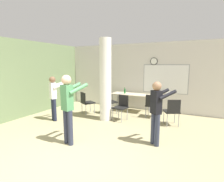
% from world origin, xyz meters
% --- Properties ---
extents(ground_plane, '(24.00, 24.00, 0.00)m').
position_xyz_m(ground_plane, '(0.00, 0.00, 0.00)').
color(ground_plane, tan).
extents(wall_left_accent, '(0.12, 7.00, 2.80)m').
position_xyz_m(wall_left_accent, '(-3.50, 2.50, 1.40)').
color(wall_left_accent, '#6B7F56').
rests_on(wall_left_accent, ground_plane).
extents(wall_back, '(8.00, 0.15, 2.80)m').
position_xyz_m(wall_back, '(0.02, 5.06, 1.40)').
color(wall_back, silver).
rests_on(wall_back, ground_plane).
extents(support_pillar, '(0.41, 0.41, 2.80)m').
position_xyz_m(support_pillar, '(-0.61, 3.05, 1.40)').
color(support_pillar, silver).
rests_on(support_pillar, ground_plane).
extents(folding_table, '(1.56, 0.64, 0.73)m').
position_xyz_m(folding_table, '(-0.22, 4.49, 0.67)').
color(folding_table, beige).
rests_on(folding_table, ground_plane).
extents(bottle_on_table, '(0.07, 0.07, 0.25)m').
position_xyz_m(bottle_on_table, '(-0.48, 4.48, 0.82)').
color(bottle_on_table, '#1E6B2D').
rests_on(bottle_on_table, folding_table).
extents(chair_table_front, '(0.51, 0.51, 0.87)m').
position_xyz_m(chair_table_front, '(-0.10, 3.25, 0.51)').
color(chair_table_front, black).
rests_on(chair_table_front, ground_plane).
extents(chair_table_right, '(0.45, 0.45, 0.87)m').
position_xyz_m(chair_table_right, '(0.80, 3.95, 0.51)').
color(chair_table_right, black).
rests_on(chair_table_right, ground_plane).
extents(chair_mid_room, '(0.59, 0.59, 0.87)m').
position_xyz_m(chair_mid_room, '(1.57, 3.41, 0.51)').
color(chair_mid_room, black).
rests_on(chair_mid_room, ground_plane).
extents(chair_near_pillar, '(0.60, 0.60, 0.87)m').
position_xyz_m(chair_near_pillar, '(-1.60, 3.29, 0.51)').
color(chair_near_pillar, black).
rests_on(chair_near_pillar, ground_plane).
extents(chair_table_left, '(0.61, 0.61, 0.87)m').
position_xyz_m(chair_table_left, '(-0.87, 3.79, 0.51)').
color(chair_table_left, black).
rests_on(chair_table_left, ground_plane).
extents(person_watching_back, '(0.50, 0.62, 1.53)m').
position_xyz_m(person_watching_back, '(-2.15, 2.17, 0.90)').
color(person_watching_back, '#1E2338').
rests_on(person_watching_back, ground_plane).
extents(person_playing_front, '(0.49, 0.70, 1.69)m').
position_xyz_m(person_playing_front, '(-0.50, 0.99, 1.00)').
color(person_playing_front, '#2D3347').
rests_on(person_playing_front, ground_plane).
extents(person_playing_side, '(0.57, 0.63, 1.54)m').
position_xyz_m(person_playing_side, '(1.41, 1.88, 0.91)').
color(person_playing_side, '#2D3347').
rests_on(person_playing_side, ground_plane).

